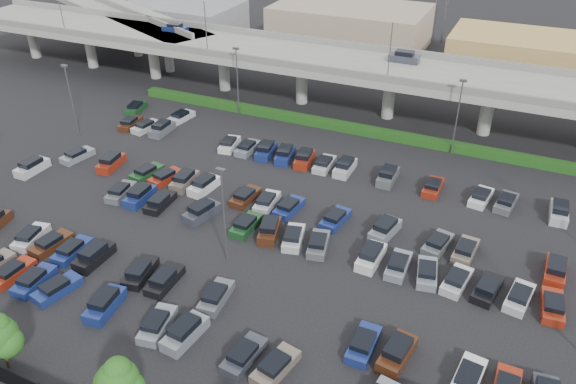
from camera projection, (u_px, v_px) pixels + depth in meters
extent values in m
plane|color=black|center=(263.00, 218.00, 61.54)|extent=(280.00, 280.00, 0.00)
cube|color=gray|center=(358.00, 66.00, 82.63)|extent=(150.00, 13.00, 1.10)
cube|color=slate|center=(345.00, 73.00, 77.22)|extent=(150.00, 0.50, 1.00)
cube|color=slate|center=(371.00, 48.00, 86.94)|extent=(150.00, 0.50, 1.00)
cylinder|color=gray|center=(33.00, 40.00, 107.36)|extent=(1.80, 1.80, 6.70)
cube|color=slate|center=(29.00, 23.00, 105.72)|extent=(2.60, 9.75, 0.50)
cylinder|color=gray|center=(90.00, 49.00, 102.48)|extent=(1.80, 1.80, 6.70)
cube|color=slate|center=(87.00, 32.00, 100.83)|extent=(2.60, 9.75, 0.50)
cylinder|color=gray|center=(154.00, 59.00, 97.59)|extent=(1.80, 1.80, 6.70)
cube|color=slate|center=(152.00, 41.00, 95.94)|extent=(2.60, 9.75, 0.50)
cylinder|color=gray|center=(224.00, 70.00, 92.70)|extent=(1.80, 1.80, 6.70)
cube|color=slate|center=(223.00, 52.00, 91.05)|extent=(2.60, 9.75, 0.50)
cylinder|color=gray|center=(302.00, 83.00, 87.81)|extent=(1.80, 1.80, 6.70)
cube|color=slate|center=(302.00, 63.00, 86.16)|extent=(2.60, 9.75, 0.50)
cylinder|color=gray|center=(389.00, 96.00, 82.92)|extent=(1.80, 1.80, 6.70)
cube|color=slate|center=(391.00, 76.00, 81.28)|extent=(2.60, 9.75, 0.50)
cylinder|color=gray|center=(487.00, 112.00, 78.04)|extent=(1.80, 1.80, 6.70)
cube|color=slate|center=(491.00, 90.00, 76.39)|extent=(2.60, 9.75, 0.50)
cube|color=navy|center=(175.00, 29.00, 96.33)|extent=(4.40, 1.82, 0.82)
cube|color=black|center=(175.00, 25.00, 96.00)|extent=(2.30, 1.60, 0.50)
cube|color=#31343F|center=(404.00, 59.00, 82.31)|extent=(4.40, 1.82, 1.05)
cube|color=black|center=(405.00, 53.00, 81.88)|extent=(2.60, 1.60, 0.65)
cylinder|color=#515257|center=(61.00, 10.00, 92.96)|extent=(0.14, 0.14, 8.00)
cylinder|color=#515257|center=(206.00, 29.00, 83.19)|extent=(0.14, 0.14, 8.00)
cylinder|color=#515257|center=(390.00, 53.00, 73.41)|extent=(0.14, 0.14, 8.00)
cube|color=gray|center=(121.00, 13.00, 109.34)|extent=(50.93, 30.13, 1.10)
cube|color=slate|center=(120.00, 8.00, 108.79)|extent=(47.34, 22.43, 1.00)
cylinder|color=gray|center=(84.00, 15.00, 123.63)|extent=(1.60, 1.60, 6.70)
cylinder|color=gray|center=(109.00, 26.00, 115.89)|extent=(1.60, 1.60, 6.70)
cylinder|color=gray|center=(136.00, 39.00, 108.15)|extent=(1.60, 1.60, 6.70)
cylinder|color=gray|center=(168.00, 53.00, 100.41)|extent=(1.60, 1.60, 6.70)
cube|color=#173A10|center=(340.00, 126.00, 80.69)|extent=(66.00, 1.60, 1.10)
cylinder|color=#332316|center=(6.00, 358.00, 43.42)|extent=(0.26, 0.26, 1.96)
sphere|color=#174F15|center=(8.00, 343.00, 42.29)|extent=(2.39, 2.39, 2.39)
sphere|color=#174F15|center=(118.00, 381.00, 38.54)|extent=(3.07, 3.07, 3.07)
sphere|color=#174F15|center=(111.00, 382.00, 38.86)|extent=(2.41, 2.41, 2.41)
sphere|color=#174F15|center=(117.00, 371.00, 38.17)|extent=(2.08, 2.08, 2.08)
cube|color=maroon|center=(13.00, 273.00, 52.96)|extent=(1.98, 4.46, 0.82)
cube|color=black|center=(9.00, 269.00, 52.47)|extent=(1.68, 2.36, 0.50)
cube|color=navy|center=(35.00, 281.00, 52.00)|extent=(2.10, 4.51, 0.82)
cube|color=black|center=(31.00, 277.00, 51.51)|extent=(1.75, 2.40, 0.50)
cube|color=navy|center=(57.00, 289.00, 51.04)|extent=(2.71, 4.69, 0.82)
cube|color=black|center=(54.00, 285.00, 50.56)|extent=(2.05, 2.59, 0.50)
cube|color=navy|center=(105.00, 305.00, 49.06)|extent=(2.35, 4.59, 1.05)
cube|color=black|center=(104.00, 298.00, 48.63)|extent=(1.91, 2.78, 0.65)
cube|color=slate|center=(158.00, 325.00, 47.20)|extent=(2.51, 4.64, 0.82)
cube|color=black|center=(155.00, 321.00, 46.71)|extent=(1.95, 2.53, 0.50)
cube|color=slate|center=(185.00, 334.00, 46.18)|extent=(2.27, 4.57, 1.05)
cube|color=black|center=(184.00, 327.00, 45.75)|extent=(1.87, 2.75, 0.65)
cube|color=#31343F|center=(244.00, 356.00, 44.32)|extent=(2.31, 4.58, 0.82)
cube|color=black|center=(243.00, 352.00, 43.83)|extent=(1.85, 2.47, 0.50)
cube|color=#6B5F53|center=(276.00, 367.00, 43.36)|extent=(2.70, 4.68, 0.82)
cube|color=black|center=(274.00, 363.00, 42.88)|extent=(2.04, 2.58, 0.50)
cube|color=silver|center=(31.00, 237.00, 57.81)|extent=(2.64, 4.67, 0.82)
cube|color=black|center=(28.00, 234.00, 57.32)|extent=(2.02, 2.57, 0.50)
cube|color=#442212|center=(52.00, 244.00, 56.85)|extent=(2.31, 4.58, 0.82)
cube|color=black|center=(49.00, 240.00, 56.36)|extent=(1.85, 2.47, 0.50)
cube|color=navy|center=(73.00, 251.00, 55.89)|extent=(1.91, 4.43, 0.82)
cube|color=black|center=(70.00, 247.00, 55.40)|extent=(1.65, 2.33, 0.50)
cube|color=black|center=(94.00, 257.00, 54.87)|extent=(1.88, 4.42, 1.05)
cube|color=black|center=(93.00, 250.00, 54.44)|extent=(1.63, 2.62, 0.65)
cube|color=black|center=(141.00, 273.00, 53.01)|extent=(2.52, 4.64, 0.82)
cube|color=black|center=(138.00, 269.00, 52.52)|extent=(1.96, 2.53, 0.50)
cube|color=black|center=(165.00, 281.00, 52.05)|extent=(1.97, 4.46, 0.82)
cube|color=black|center=(163.00, 277.00, 51.56)|extent=(1.68, 2.35, 0.50)
cube|color=#54575B|center=(216.00, 297.00, 50.13)|extent=(2.21, 4.55, 0.82)
cube|color=black|center=(214.00, 293.00, 49.64)|extent=(1.80, 2.44, 0.50)
cube|color=navy|center=(363.00, 345.00, 45.32)|extent=(1.88, 4.43, 0.82)
cube|color=black|center=(363.00, 341.00, 44.84)|extent=(1.63, 2.32, 0.50)
cube|color=#442212|center=(397.00, 354.00, 44.30)|extent=(2.47, 4.63, 1.05)
cube|color=black|center=(398.00, 347.00, 43.88)|extent=(1.98, 2.81, 0.65)
cube|color=white|center=(468.00, 378.00, 42.44)|extent=(2.38, 4.60, 0.82)
cube|color=black|center=(469.00, 374.00, 41.96)|extent=(1.89, 2.49, 0.50)
cube|color=silver|center=(32.00, 168.00, 70.14)|extent=(1.87, 4.42, 1.05)
cube|color=black|center=(31.00, 162.00, 69.71)|extent=(1.63, 2.62, 0.65)
cube|color=#54575B|center=(121.00, 192.00, 65.40)|extent=(2.40, 4.61, 0.82)
cube|color=black|center=(119.00, 188.00, 64.92)|extent=(1.90, 2.50, 0.50)
cube|color=navy|center=(140.00, 197.00, 64.38)|extent=(1.98, 4.47, 1.05)
cube|color=black|center=(139.00, 190.00, 63.95)|extent=(1.70, 2.66, 0.65)
cube|color=black|center=(160.00, 203.00, 63.48)|extent=(2.07, 4.50, 0.82)
cube|color=black|center=(159.00, 199.00, 63.00)|extent=(1.73, 2.39, 0.50)
cube|color=#31343F|center=(202.00, 213.00, 61.50)|extent=(2.77, 4.70, 1.05)
cube|color=black|center=(201.00, 207.00, 61.07)|extent=(2.15, 2.90, 0.65)
cube|color=#184520|center=(246.00, 226.00, 59.64)|extent=(1.97, 4.46, 0.82)
cube|color=black|center=(245.00, 222.00, 59.15)|extent=(1.68, 2.35, 0.50)
cube|color=#442212|center=(270.00, 231.00, 58.62)|extent=(2.89, 4.72, 1.05)
cube|color=black|center=(269.00, 224.00, 58.19)|extent=(2.22, 2.92, 0.65)
cube|color=silver|center=(294.00, 238.00, 57.72)|extent=(2.83, 4.71, 0.82)
cube|color=black|center=(293.00, 234.00, 57.24)|extent=(2.11, 2.62, 0.50)
cube|color=#54575B|center=(318.00, 245.00, 56.76)|extent=(2.72, 4.69, 0.82)
cube|color=black|center=(318.00, 241.00, 56.28)|extent=(2.06, 2.59, 0.50)
cube|color=white|center=(371.00, 258.00, 54.78)|extent=(2.06, 4.50, 1.05)
cube|color=black|center=(372.00, 251.00, 54.35)|extent=(1.75, 2.69, 0.65)
cube|color=slate|center=(398.00, 266.00, 53.88)|extent=(1.89, 4.43, 0.82)
cube|color=black|center=(398.00, 262.00, 53.39)|extent=(1.64, 2.32, 0.50)
cube|color=slate|center=(427.00, 273.00, 52.92)|extent=(2.59, 4.66, 0.82)
cube|color=black|center=(427.00, 269.00, 52.44)|extent=(1.99, 2.55, 0.50)
cube|color=silver|center=(456.00, 281.00, 51.96)|extent=(2.52, 4.64, 0.82)
cube|color=black|center=(457.00, 277.00, 51.48)|extent=(1.96, 2.53, 0.50)
cube|color=black|center=(487.00, 289.00, 51.00)|extent=(2.59, 4.66, 0.82)
cube|color=black|center=(488.00, 285.00, 50.52)|extent=(2.00, 2.55, 0.50)
cube|color=silver|center=(519.00, 298.00, 50.04)|extent=(2.56, 4.65, 0.82)
cube|color=black|center=(520.00, 294.00, 49.56)|extent=(1.98, 2.54, 0.50)
cube|color=maroon|center=(552.00, 307.00, 49.08)|extent=(2.13, 4.52, 0.82)
cube|color=black|center=(554.00, 303.00, 48.59)|extent=(1.76, 2.41, 0.50)
cube|color=slate|center=(78.00, 156.00, 73.13)|extent=(2.54, 4.65, 0.82)
cube|color=black|center=(76.00, 152.00, 72.65)|extent=(1.97, 2.54, 0.50)
cube|color=maroon|center=(111.00, 163.00, 71.15)|extent=(2.41, 4.61, 1.05)
cube|color=black|center=(110.00, 158.00, 70.72)|extent=(1.94, 2.80, 0.65)
cube|color=#184520|center=(147.00, 173.00, 69.29)|extent=(2.45, 4.62, 0.82)
cube|color=black|center=(145.00, 169.00, 68.81)|extent=(1.92, 2.51, 0.50)
cube|color=maroon|center=(166.00, 178.00, 68.33)|extent=(2.68, 4.68, 0.82)
cube|color=black|center=(164.00, 174.00, 67.85)|extent=(2.04, 2.58, 0.50)
cube|color=#6B5F53|center=(185.00, 181.00, 67.31)|extent=(2.11, 4.51, 1.05)
cube|color=black|center=(184.00, 176.00, 66.88)|extent=(1.77, 2.70, 0.65)
cube|color=white|center=(204.00, 186.00, 66.35)|extent=(2.25, 4.56, 1.05)
cube|color=black|center=(204.00, 180.00, 65.92)|extent=(1.85, 2.75, 0.65)
cube|color=#442212|center=(245.00, 197.00, 64.49)|extent=(2.17, 4.53, 0.82)
cube|color=black|center=(244.00, 193.00, 64.00)|extent=(1.78, 2.42, 0.50)
cube|color=silver|center=(267.00, 202.00, 63.53)|extent=(2.15, 4.53, 0.82)
cube|color=black|center=(266.00, 199.00, 63.04)|extent=(1.77, 2.41, 0.50)
cube|color=navy|center=(289.00, 208.00, 62.57)|extent=(2.32, 4.58, 0.82)
cube|color=black|center=(288.00, 204.00, 62.08)|extent=(1.86, 2.47, 0.50)
cube|color=navy|center=(335.00, 219.00, 60.65)|extent=(2.40, 4.61, 0.82)
cube|color=black|center=(335.00, 215.00, 60.16)|extent=(1.90, 2.50, 0.50)
cube|color=slate|center=(385.00, 230.00, 58.67)|extent=(2.65, 4.67, 1.05)
cube|color=black|center=(386.00, 224.00, 58.24)|extent=(2.08, 2.86, 0.65)
cube|color=#54575B|center=(438.00, 244.00, 56.81)|extent=(2.69, 4.68, 0.82)
cube|color=black|center=(438.00, 240.00, 56.33)|extent=(2.04, 2.58, 0.50)
cube|color=#6B5F53|center=(465.00, 251.00, 55.85)|extent=(2.26, 4.56, 0.82)
cube|color=black|center=(466.00, 247.00, 55.36)|extent=(1.83, 2.45, 0.50)
cube|color=maroon|center=(555.00, 272.00, 52.91)|extent=(1.96, 4.46, 1.05)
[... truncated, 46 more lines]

